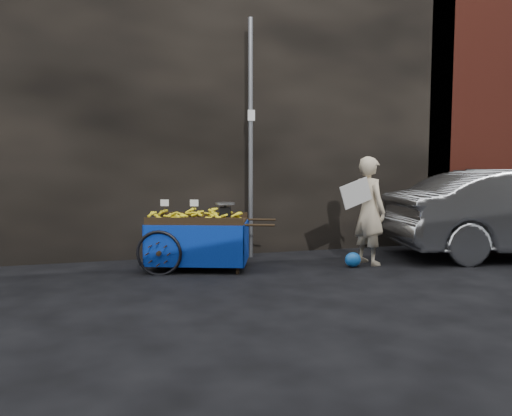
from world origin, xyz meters
name	(u,v)px	position (x,y,z in m)	size (l,w,h in m)	color
ground	(255,274)	(0.00, 0.00, 0.00)	(80.00, 80.00, 0.00)	black
building_wall	(237,117)	(0.39, 2.60, 2.50)	(13.50, 2.00, 5.00)	black
street_pole	(251,139)	(0.30, 1.30, 2.01)	(0.12, 0.10, 4.00)	slate
banana_cart	(195,225)	(-0.76, 0.62, 0.67)	(2.17, 1.50, 1.08)	black
vendor	(369,211)	(1.93, 0.18, 0.86)	(0.91, 0.70, 1.71)	beige
plastic_bag	(353,260)	(1.59, 0.03, 0.11)	(0.25, 0.20, 0.23)	blue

